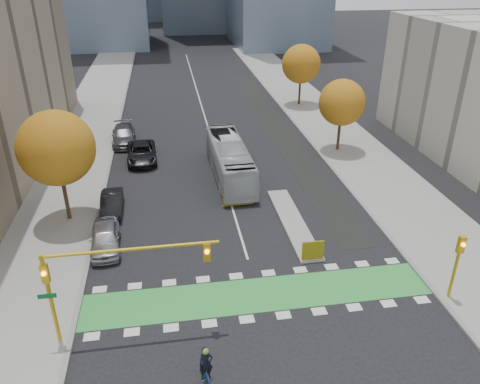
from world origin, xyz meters
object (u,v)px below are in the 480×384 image
object	(u,v)px
hazard_board	(313,250)
tree_west	(57,148)
tree_east_near	(342,103)
cyclist	(206,374)
parked_car_a	(105,238)
parked_car_b	(112,203)
traffic_signal_west	(103,271)
bus	(230,160)
tree_east_far	(301,64)
parked_car_c	(124,135)
parked_car_d	(142,153)
traffic_signal_east	(458,258)

from	to	relation	value
hazard_board	tree_west	size ratio (longest dim) A/B	0.17
tree_east_near	cyclist	size ratio (longest dim) A/B	3.15
cyclist	parked_car_a	world-z (taller)	cyclist
parked_car_b	traffic_signal_west	bearing A→B (deg)	-86.58
tree_east_near	traffic_signal_west	bearing A→B (deg)	-131.52
bus	parked_car_a	xyz separation A→B (m)	(-9.61, -9.83, -0.81)
hazard_board	tree_west	bearing A→B (deg)	154.01
hazard_board	tree_east_near	size ratio (longest dim) A/B	0.20
tree_west	tree_east_far	xyz separation A→B (m)	(24.50, 26.00, -0.38)
parked_car_b	parked_car_c	xyz separation A→B (m)	(0.00, 14.70, 0.12)
traffic_signal_west	parked_car_c	xyz separation A→B (m)	(-1.07, 27.96, -3.20)
tree_east_near	parked_car_d	world-z (taller)	tree_east_near
tree_west	traffic_signal_east	distance (m)	25.90
traffic_signal_east	parked_car_c	world-z (taller)	traffic_signal_east
cyclist	parked_car_a	xyz separation A→B (m)	(-5.49, 12.12, 0.05)
tree_west	traffic_signal_east	world-z (taller)	tree_west
tree_east_far	cyclist	bearing A→B (deg)	-110.69
tree_west	bus	xyz separation A→B (m)	(12.61, 5.59, -4.01)
tree_east_far	parked_car_a	world-z (taller)	tree_east_far
bus	parked_car_a	bearing A→B (deg)	-135.79
tree_west	cyclist	world-z (taller)	tree_west
parked_car_a	parked_car_d	distance (m)	14.83
tree_east_far	traffic_signal_east	xyz separation A→B (m)	(-2.00, -38.51, -2.51)
bus	parked_car_d	xyz separation A→B (m)	(-7.66, 4.87, -0.81)
hazard_board	cyclist	bearing A→B (deg)	-131.22
traffic_signal_east	bus	distance (m)	20.65
traffic_signal_west	tree_west	bearing A→B (deg)	108.02
tree_east_far	parked_car_b	size ratio (longest dim) A/B	1.77
bus	tree_east_far	bearing A→B (deg)	58.32
hazard_board	tree_east_near	bearing A→B (deg)	65.80
tree_west	parked_car_d	xyz separation A→B (m)	(4.95, 10.45, -4.82)
tree_east_far	tree_east_near	bearing A→B (deg)	-91.79
tree_west	parked_car_d	bearing A→B (deg)	64.67
traffic_signal_west	parked_car_a	xyz separation A→B (m)	(-1.07, 8.26, -3.24)
traffic_signal_west	parked_car_c	size ratio (longest dim) A/B	1.49
bus	parked_car_c	distance (m)	13.79
cyclist	parked_car_c	distance (m)	32.29
tree_west	traffic_signal_west	distance (m)	13.25
tree_east_near	tree_east_far	bearing A→B (deg)	88.21
traffic_signal_east	cyclist	world-z (taller)	traffic_signal_east
cyclist	bus	size ratio (longest dim) A/B	0.19
parked_car_b	bus	bearing A→B (deg)	25.51
cyclist	parked_car_c	bearing A→B (deg)	90.01
tree_east_far	parked_car_d	size ratio (longest dim) A/B	1.33
parked_car_c	hazard_board	bearing A→B (deg)	-63.85
traffic_signal_east	parked_car_c	xyz separation A→B (m)	(-19.50, 27.96, -1.90)
traffic_signal_east	parked_car_a	size ratio (longest dim) A/B	0.88
tree_east_far	bus	size ratio (longest dim) A/B	0.66
parked_car_a	parked_car_b	world-z (taller)	parked_car_a
parked_car_a	parked_car_b	size ratio (longest dim) A/B	1.08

